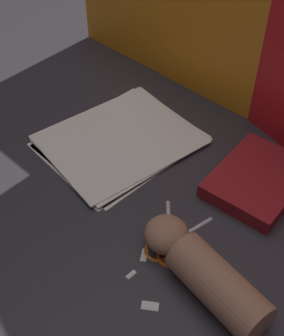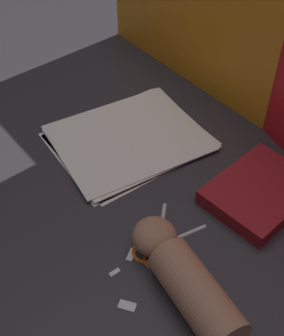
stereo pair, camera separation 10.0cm
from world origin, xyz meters
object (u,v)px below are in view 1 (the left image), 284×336
(scissors, at_px, (169,244))
(hand_forearm, at_px, (204,272))
(paper_stack, at_px, (120,140))
(book_closed, at_px, (258,180))

(scissors, xyz_separation_m, hand_forearm, (0.10, -0.01, 0.04))
(paper_stack, distance_m, book_closed, 0.34)
(paper_stack, bearing_deg, hand_forearm, -18.71)
(paper_stack, relative_size, book_closed, 1.47)
(book_closed, height_order, scissors, book_closed)
(paper_stack, distance_m, scissors, 0.33)
(book_closed, distance_m, hand_forearm, 0.29)
(scissors, distance_m, hand_forearm, 0.11)
(paper_stack, xyz_separation_m, book_closed, (0.31, 0.14, 0.01))
(book_closed, relative_size, hand_forearm, 0.87)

